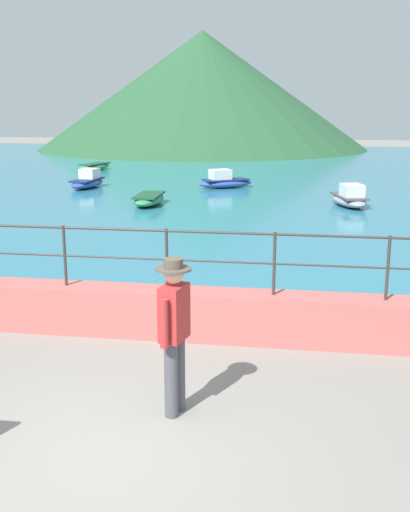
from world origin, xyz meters
TOP-DOWN VIEW (x-y plane):
  - ground_plane at (0.00, 0.00)m, footprint 120.00×120.00m
  - promenade_wall at (0.00, 3.20)m, footprint 20.00×0.56m
  - railing at (0.00, 3.20)m, footprint 18.44×0.04m
  - lake_water at (0.00, 25.84)m, footprint 64.00×44.32m
  - hill_main at (-6.05, 44.06)m, footprint 26.08×26.08m
  - person_walking at (0.58, 0.93)m, footprint 0.38×0.56m
  - boat_0 at (-6.76, 18.77)m, footprint 1.12×2.38m
  - boat_1 at (-1.20, 19.59)m, footprint 2.44×1.95m
  - boat_2 at (-3.18, 14.80)m, footprint 0.95×2.32m
  - boat_3 at (-8.83, 25.66)m, footprint 1.51×2.46m
  - boat_5 at (3.50, 15.53)m, footprint 1.45×2.45m

SIDE VIEW (x-z plane):
  - ground_plane at x=0.00m, z-range 0.00..0.00m
  - lake_water at x=0.00m, z-range 0.00..0.06m
  - boat_2 at x=-3.18m, z-range 0.08..0.44m
  - boat_3 at x=-8.83m, z-range 0.08..0.44m
  - boat_0 at x=-6.76m, z-range -0.05..0.71m
  - boat_1 at x=-1.20m, z-range -0.05..0.71m
  - boat_5 at x=3.50m, z-range -0.05..0.71m
  - promenade_wall at x=0.00m, z-range 0.00..0.70m
  - person_walking at x=0.58m, z-range 0.10..1.85m
  - railing at x=0.00m, z-range 0.86..1.76m
  - hill_main at x=-6.05m, z-range 0.00..9.08m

